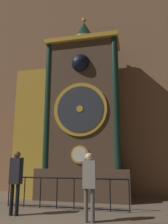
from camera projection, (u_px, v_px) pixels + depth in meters
name	position (u px, v px, depth m)	size (l,w,h in m)	color
cathedral_back_wall	(83.00, 41.00, 11.86)	(24.00, 0.32, 15.70)	#936B4C
clock_tower	(73.00, 118.00, 9.71)	(4.96, 1.84, 8.29)	brown
railing_fence	(65.00, 191.00, 7.23)	(4.19, 0.05, 1.00)	black
visitor_near	(16.00, 176.00, 6.56)	(0.35, 0.24, 1.85)	black
visitor_far	(89.00, 180.00, 5.88)	(0.36, 0.25, 1.78)	#58554F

